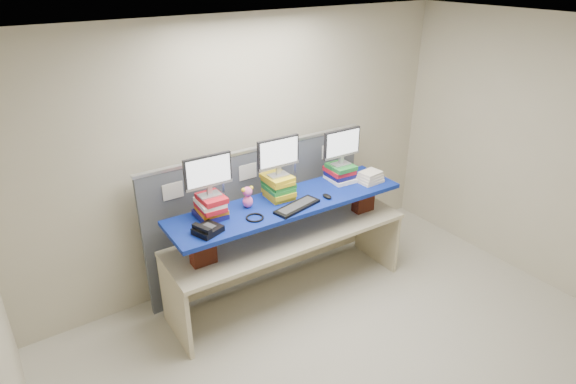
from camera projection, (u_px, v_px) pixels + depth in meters
room at (382, 232)px, 3.59m from camera, size 5.00×4.00×2.80m
cubicle_partition at (260, 213)px, 5.19m from camera, size 2.60×0.06×1.53m
desk at (288, 245)px, 4.91m from camera, size 2.53×0.80×0.76m
brick_pier_left at (203, 249)px, 4.28m from camera, size 0.23×0.13×0.30m
brick_pier_right at (363, 198)px, 5.19m from camera, size 0.23×0.13×0.30m
blue_board at (288, 203)px, 4.70m from camera, size 2.42×0.66×0.04m
book_stack_left at (211, 206)px, 4.37m from camera, size 0.27×0.31×0.21m
book_stack_center at (278, 186)px, 4.71m from camera, size 0.26×0.32×0.24m
book_stack_right at (340, 172)px, 5.10m from camera, size 0.28×0.32×0.18m
monitor_left at (208, 173)px, 4.22m from camera, size 0.44×0.13×0.39m
monitor_center at (278, 154)px, 4.56m from camera, size 0.44×0.13×0.39m
monitor_right at (342, 145)px, 4.96m from camera, size 0.44×0.13×0.39m
keyboard at (297, 206)px, 4.56m from camera, size 0.51×0.27×0.03m
mouse at (327, 196)px, 4.75m from camera, size 0.08×0.13×0.04m
desk_phone at (207, 230)px, 4.13m from camera, size 0.27×0.26×0.09m
headset at (255, 218)px, 4.37m from camera, size 0.21×0.21×0.02m
plush_toy at (248, 197)px, 4.53m from camera, size 0.12×0.09×0.21m
binder_stack at (370, 177)px, 5.07m from camera, size 0.26×0.21×0.12m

